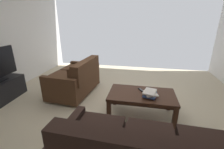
# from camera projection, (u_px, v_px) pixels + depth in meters

# --- Properties ---
(ground_plane) EXTENTS (5.54, 5.79, 0.01)m
(ground_plane) POSITION_uv_depth(u_px,v_px,m) (116.00, 108.00, 3.09)
(ground_plane) COLOR beige
(loveseat_near) EXTENTS (0.91, 1.35, 0.83)m
(loveseat_near) POSITION_uv_depth(u_px,v_px,m) (76.00, 79.00, 3.58)
(loveseat_near) COLOR black
(loveseat_near) RESTS_ON ground
(coffee_table) EXTENTS (1.15, 0.66, 0.44)m
(coffee_table) POSITION_uv_depth(u_px,v_px,m) (142.00, 97.00, 2.72)
(coffee_table) COLOR #3D2316
(coffee_table) RESTS_ON ground
(tv_stand) EXTENTS (0.46, 1.04, 0.45)m
(tv_stand) POSITION_uv_depth(u_px,v_px,m) (1.00, 91.00, 3.27)
(tv_stand) COLOR black
(tv_stand) RESTS_ON ground
(book_stack) EXTENTS (0.28, 0.32, 0.10)m
(book_stack) POSITION_uv_depth(u_px,v_px,m) (150.00, 94.00, 2.59)
(book_stack) COLOR #996699
(book_stack) RESTS_ON coffee_table
(tv_remote) EXTENTS (0.12, 0.16, 0.02)m
(tv_remote) POSITION_uv_depth(u_px,v_px,m) (141.00, 90.00, 2.81)
(tv_remote) COLOR black
(tv_remote) RESTS_ON coffee_table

